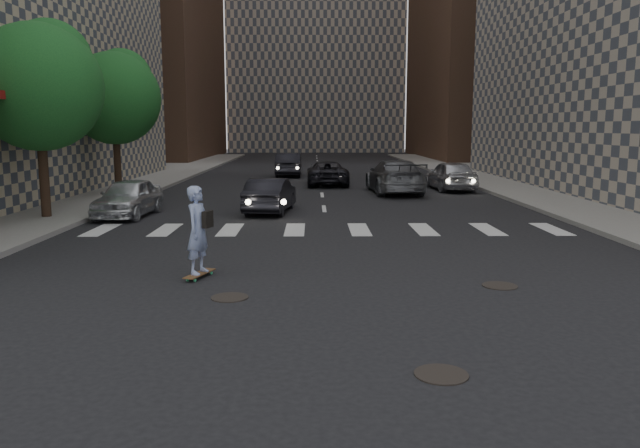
# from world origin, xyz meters

# --- Properties ---
(ground) EXTENTS (160.00, 160.00, 0.00)m
(ground) POSITION_xyz_m (0.00, 0.00, 0.00)
(ground) COLOR black
(ground) RESTS_ON ground
(sidewalk_left) EXTENTS (13.00, 80.00, 0.15)m
(sidewalk_left) POSITION_xyz_m (-14.50, 20.00, 0.07)
(sidewalk_left) COLOR gray
(sidewalk_left) RESTS_ON ground
(sidewalk_right) EXTENTS (13.00, 80.00, 0.15)m
(sidewalk_right) POSITION_xyz_m (14.50, 20.00, 0.07)
(sidewalk_right) COLOR gray
(sidewalk_right) RESTS_ON ground
(tree_b) EXTENTS (4.20, 4.20, 6.60)m
(tree_b) POSITION_xyz_m (-9.45, 11.14, 4.65)
(tree_b) COLOR #382619
(tree_b) RESTS_ON sidewalk_left
(tree_c) EXTENTS (4.20, 4.20, 6.60)m
(tree_c) POSITION_xyz_m (-9.45, 19.14, 4.65)
(tree_c) COLOR #382619
(tree_c) RESTS_ON sidewalk_left
(manhole_a) EXTENTS (0.70, 0.70, 0.02)m
(manhole_a) POSITION_xyz_m (1.20, -2.50, 0.01)
(manhole_a) COLOR black
(manhole_a) RESTS_ON ground
(manhole_b) EXTENTS (0.70, 0.70, 0.02)m
(manhole_b) POSITION_xyz_m (-2.00, 1.20, 0.01)
(manhole_b) COLOR black
(manhole_b) RESTS_ON ground
(manhole_c) EXTENTS (0.70, 0.70, 0.02)m
(manhole_c) POSITION_xyz_m (3.30, 2.00, 0.01)
(manhole_c) COLOR black
(manhole_c) RESTS_ON ground
(skateboarder) EXTENTS (0.64, 1.01, 1.95)m
(skateboarder) POSITION_xyz_m (-2.83, 2.78, 1.02)
(skateboarder) COLOR brown
(skateboarder) RESTS_ON ground
(silver_sedan) EXTENTS (1.85, 4.08, 1.36)m
(silver_sedan) POSITION_xyz_m (-7.00, 12.00, 0.68)
(silver_sedan) COLOR silver
(silver_sedan) RESTS_ON ground
(traffic_car_a) EXTENTS (1.82, 4.06, 1.29)m
(traffic_car_a) POSITION_xyz_m (-2.03, 13.00, 0.65)
(traffic_car_a) COLOR black
(traffic_car_a) RESTS_ON ground
(traffic_car_b) EXTENTS (2.53, 5.64, 1.61)m
(traffic_car_b) POSITION_xyz_m (3.49, 19.79, 0.80)
(traffic_car_b) COLOR #55575C
(traffic_car_b) RESTS_ON ground
(traffic_car_c) EXTENTS (2.23, 4.76, 1.32)m
(traffic_car_c) POSITION_xyz_m (0.36, 24.00, 0.66)
(traffic_car_c) COLOR black
(traffic_car_c) RESTS_ON ground
(traffic_car_d) EXTENTS (2.11, 4.54, 1.51)m
(traffic_car_d) POSITION_xyz_m (6.50, 21.18, 0.75)
(traffic_car_d) COLOR silver
(traffic_car_d) RESTS_ON ground
(traffic_car_e) EXTENTS (1.58, 4.54, 1.50)m
(traffic_car_e) POSITION_xyz_m (-1.98, 30.47, 0.75)
(traffic_car_e) COLOR black
(traffic_car_e) RESTS_ON ground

